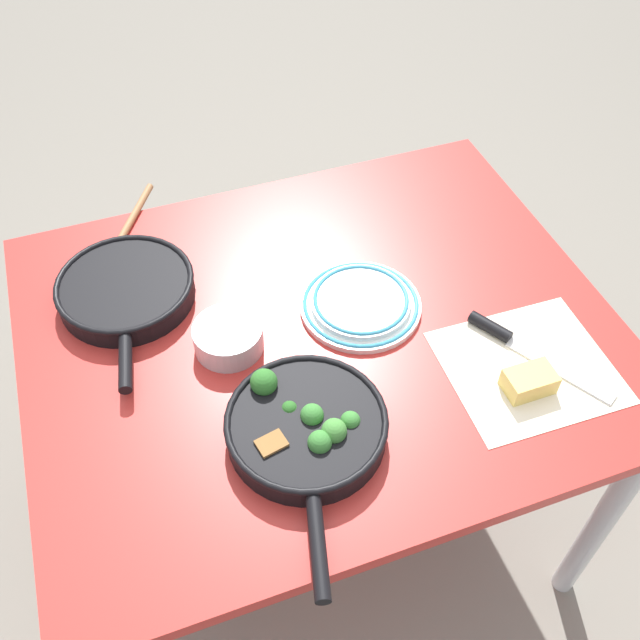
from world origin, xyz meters
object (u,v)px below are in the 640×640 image
object	(u,v)px
prep_bowl_steel	(228,337)
wooden_spoon	(115,248)
grater_knife	(518,344)
skillet_eggs	(126,289)
cheese_block	(529,382)
skillet_broccoli	(306,427)
dinner_plate_stack	(361,303)

from	to	relation	value
prep_bowl_steel	wooden_spoon	bearing A→B (deg)	115.49
wooden_spoon	grater_knife	world-z (taller)	grater_knife
skillet_eggs	grater_knife	distance (m)	0.75
skillet_eggs	cheese_block	bearing A→B (deg)	63.24
skillet_eggs	cheese_block	size ratio (longest dim) A/B	4.45
skillet_broccoli	grater_knife	world-z (taller)	skillet_broccoli
dinner_plate_stack	prep_bowl_steel	bearing A→B (deg)	-178.14
skillet_broccoli	wooden_spoon	world-z (taller)	skillet_broccoli
skillet_eggs	dinner_plate_stack	size ratio (longest dim) A/B	1.63
cheese_block	prep_bowl_steel	distance (m)	0.54
skillet_broccoli	wooden_spoon	bearing A→B (deg)	-143.62
skillet_eggs	prep_bowl_steel	bearing A→B (deg)	49.43
skillet_eggs	cheese_block	distance (m)	0.77
wooden_spoon	cheese_block	size ratio (longest dim) A/B	3.56
grater_knife	cheese_block	distance (m)	0.10
cheese_block	dinner_plate_stack	distance (m)	0.35
skillet_broccoli	skillet_eggs	world-z (taller)	skillet_broccoli
skillet_eggs	prep_bowl_steel	distance (m)	0.24
skillet_eggs	grater_knife	world-z (taller)	skillet_eggs
wooden_spoon	prep_bowl_steel	xyz separation A→B (m)	(0.16, -0.33, 0.02)
dinner_plate_stack	prep_bowl_steel	world-z (taller)	prep_bowl_steel
grater_knife	cheese_block	world-z (taller)	cheese_block
cheese_block	prep_bowl_steel	world-z (taller)	prep_bowl_steel
dinner_plate_stack	prep_bowl_steel	xyz separation A→B (m)	(-0.26, -0.01, 0.01)
skillet_eggs	dinner_plate_stack	xyz separation A→B (m)	(0.42, -0.18, -0.01)
grater_knife	prep_bowl_steel	size ratio (longest dim) A/B	2.08
skillet_broccoli	grater_knife	xyz separation A→B (m)	(0.43, 0.05, -0.02)
grater_knife	prep_bowl_steel	xyz separation A→B (m)	(-0.50, 0.18, 0.02)
cheese_block	wooden_spoon	bearing A→B (deg)	136.17
prep_bowl_steel	cheese_block	bearing A→B (deg)	-30.03
cheese_block	skillet_eggs	bearing A→B (deg)	143.82
skillet_broccoli	dinner_plate_stack	distance (m)	0.31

